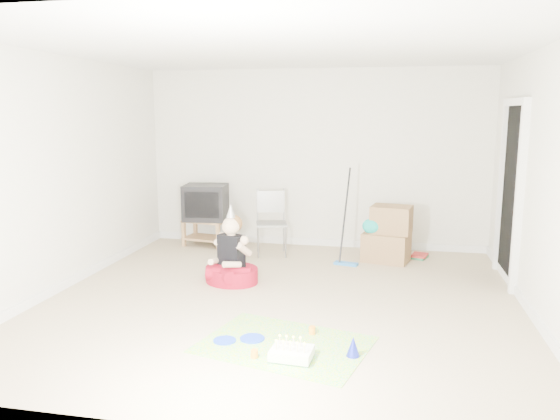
% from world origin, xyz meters
% --- Properties ---
extents(ground, '(5.00, 5.00, 0.00)m').
position_xyz_m(ground, '(0.00, 0.00, 0.00)').
color(ground, tan).
rests_on(ground, ground).
extents(doorway_recess, '(0.02, 0.90, 2.05)m').
position_xyz_m(doorway_recess, '(2.48, 1.20, 1.02)').
color(doorway_recess, black).
rests_on(doorway_recess, ground).
extents(tv_stand, '(0.70, 0.51, 0.40)m').
position_xyz_m(tv_stand, '(-1.58, 2.14, 0.24)').
color(tv_stand, '#A07448').
rests_on(tv_stand, ground).
extents(crt_tv, '(0.66, 0.57, 0.53)m').
position_xyz_m(crt_tv, '(-1.58, 2.14, 0.66)').
color(crt_tv, black).
rests_on(crt_tv, tv_stand).
extents(folding_chair, '(0.50, 0.49, 0.92)m').
position_xyz_m(folding_chair, '(-0.51, 1.80, 0.45)').
color(folding_chair, gray).
rests_on(folding_chair, ground).
extents(cardboard_boxes, '(0.69, 0.58, 0.75)m').
position_xyz_m(cardboard_boxes, '(1.09, 1.80, 0.36)').
color(cardboard_boxes, olive).
rests_on(cardboard_boxes, ground).
extents(floor_mop, '(0.33, 0.41, 1.25)m').
position_xyz_m(floor_mop, '(0.56, 1.49, 0.26)').
color(floor_mop, blue).
rests_on(floor_mop, ground).
extents(book_pile, '(0.28, 0.32, 0.06)m').
position_xyz_m(book_pile, '(1.53, 2.04, 0.03)').
color(book_pile, '#267245').
rests_on(book_pile, ground).
extents(seated_woman, '(0.84, 0.84, 0.93)m').
position_xyz_m(seated_woman, '(-0.70, 0.49, 0.20)').
color(seated_woman, maroon).
rests_on(seated_woman, ground).
extents(party_mat, '(1.59, 1.32, 0.01)m').
position_xyz_m(party_mat, '(0.25, -1.13, 0.00)').
color(party_mat, '#EE327E').
rests_on(party_mat, ground).
extents(birthday_cake, '(0.35, 0.29, 0.15)m').
position_xyz_m(birthday_cake, '(0.36, -1.40, 0.05)').
color(birthday_cake, white).
rests_on(birthday_cake, party_mat).
extents(blue_plate_near, '(0.22, 0.22, 0.01)m').
position_xyz_m(blue_plate_near, '(-0.05, -1.08, 0.01)').
color(blue_plate_near, blue).
rests_on(blue_plate_near, party_mat).
extents(blue_plate_far, '(0.26, 0.26, 0.01)m').
position_xyz_m(blue_plate_far, '(-0.27, -1.17, 0.01)').
color(blue_plate_far, blue).
rests_on(blue_plate_far, party_mat).
extents(orange_cup_near, '(0.06, 0.06, 0.07)m').
position_xyz_m(orange_cup_near, '(0.45, -0.86, 0.04)').
color(orange_cup_near, orange).
rests_on(orange_cup_near, party_mat).
extents(orange_cup_far, '(0.08, 0.08, 0.07)m').
position_xyz_m(orange_cup_far, '(0.06, -1.44, 0.04)').
color(orange_cup_far, orange).
rests_on(orange_cup_far, party_mat).
extents(blue_party_hat, '(0.16, 0.16, 0.16)m').
position_xyz_m(blue_party_hat, '(0.84, -1.25, 0.09)').
color(blue_party_hat, '#1B26C0').
rests_on(blue_party_hat, party_mat).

